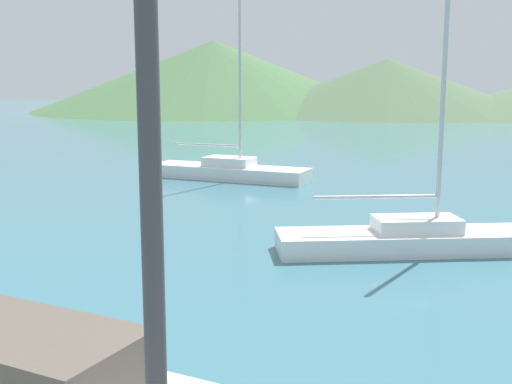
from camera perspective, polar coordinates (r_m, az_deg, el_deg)
streetlamp at (r=3.34m, az=-9.59°, el=9.84°), size 0.48×0.48×4.66m
sailboat_inner at (r=28.26m, az=-2.39°, el=1.98°), size 7.22×1.99×8.44m
sailboat_middle at (r=16.73m, az=14.03°, el=-3.93°), size 6.99×4.54×6.82m
hill_west at (r=94.65m, az=-3.77°, el=10.27°), size 51.71×51.71×10.06m
hill_central at (r=87.61m, az=11.53°, el=9.20°), size 39.83×39.83×7.20m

